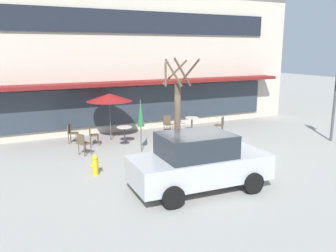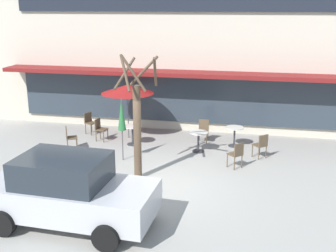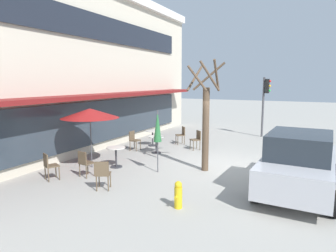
% 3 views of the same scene
% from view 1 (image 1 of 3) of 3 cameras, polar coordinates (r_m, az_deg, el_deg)
% --- Properties ---
extents(ground_plane, '(80.00, 80.00, 0.00)m').
position_cam_1_polar(ground_plane, '(13.93, 5.61, -5.35)').
color(ground_plane, '#9E9B93').
extents(building_facade, '(18.82, 9.10, 7.66)m').
position_cam_1_polar(building_facade, '(22.37, -7.95, 11.18)').
color(building_facade, beige).
rests_on(building_facade, ground).
extents(cafe_table_near_wall, '(0.70, 0.70, 0.76)m').
position_cam_1_polar(cafe_table_near_wall, '(18.34, 3.86, 0.63)').
color(cafe_table_near_wall, '#333338').
rests_on(cafe_table_near_wall, ground).
extents(cafe_table_streetside, '(0.70, 0.70, 0.76)m').
position_cam_1_polar(cafe_table_streetside, '(16.23, -7.00, -0.96)').
color(cafe_table_streetside, '#333338').
rests_on(cafe_table_streetside, ground).
extents(cafe_table_by_tree, '(0.70, 0.70, 0.76)m').
position_cam_1_polar(cafe_table_by_tree, '(16.98, 1.64, -0.29)').
color(cafe_table_by_tree, '#333338').
rests_on(cafe_table_by_tree, ground).
extents(patio_umbrella_green_folded, '(2.10, 2.10, 2.20)m').
position_cam_1_polar(patio_umbrella_green_folded, '(16.59, -9.39, 4.55)').
color(patio_umbrella_green_folded, '#4C4C51').
rests_on(patio_umbrella_green_folded, ground).
extents(patio_umbrella_cream_folded, '(0.28, 0.28, 2.20)m').
position_cam_1_polar(patio_umbrella_cream_folded, '(14.51, -4.41, 2.01)').
color(patio_umbrella_cream_folded, '#4C4C51').
rests_on(patio_umbrella_cream_folded, ground).
extents(cafe_chair_0, '(0.57, 0.57, 0.89)m').
position_cam_1_polar(cafe_chair_0, '(16.58, 8.29, -0.68)').
color(cafe_chair_0, brown).
rests_on(cafe_chair_0, ground).
extents(cafe_chair_1, '(0.54, 0.54, 0.89)m').
position_cam_1_polar(cafe_chair_1, '(14.67, -13.47, -2.59)').
color(cafe_chair_1, brown).
rests_on(cafe_chair_1, ground).
extents(cafe_chair_2, '(0.46, 0.46, 0.89)m').
position_cam_1_polar(cafe_chair_2, '(16.05, -12.05, -1.25)').
color(cafe_chair_2, brown).
rests_on(cafe_chair_2, ground).
extents(cafe_chair_3, '(0.53, 0.53, 0.89)m').
position_cam_1_polar(cafe_chair_3, '(16.67, -15.24, -0.92)').
color(cafe_chair_3, brown).
rests_on(cafe_chair_3, ground).
extents(cafe_chair_4, '(0.41, 0.41, 0.89)m').
position_cam_1_polar(cafe_chair_4, '(18.04, -0.03, 0.50)').
color(cafe_chair_4, brown).
rests_on(cafe_chair_4, ground).
extents(cafe_chair_5, '(0.56, 0.56, 0.89)m').
position_cam_1_polar(cafe_chair_5, '(17.93, 8.40, 0.29)').
color(cafe_chair_5, brown).
rests_on(cafe_chair_5, ground).
extents(parked_sedan, '(4.28, 2.17, 1.76)m').
position_cam_1_polar(parked_sedan, '(10.77, 4.96, -5.74)').
color(parked_sedan, '#B7B7BC').
rests_on(parked_sedan, ground).
extents(street_tree, '(1.35, 1.22, 3.90)m').
position_cam_1_polar(street_tree, '(13.60, 1.53, 2.26)').
color(street_tree, brown).
rests_on(street_tree, ground).
extents(fire_hydrant, '(0.36, 0.20, 0.71)m').
position_cam_1_polar(fire_hydrant, '(12.35, -11.59, -6.15)').
color(fire_hydrant, gold).
rests_on(fire_hydrant, ground).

